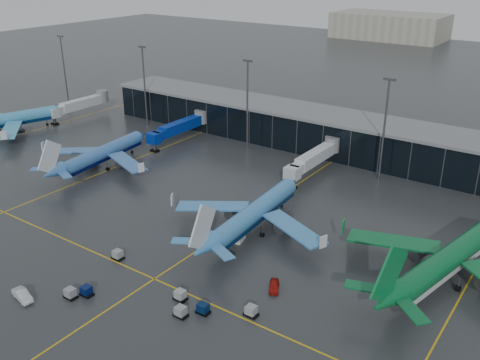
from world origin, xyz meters
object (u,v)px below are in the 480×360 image
Objects in this scene: airliner_aer_lingus at (453,245)px; baggage_carts at (154,294)px; service_van_red at (274,286)px; airliner_klm_near at (255,202)px; service_van_white at (22,295)px; airliner_arkefly at (102,145)px; mobile_airstair at (238,237)px; airliner_klm_west at (5,112)px.

airliner_aer_lingus reaches higher than baggage_carts.
service_van_red is (14.84, 13.47, -0.06)m from baggage_carts.
airliner_aer_lingus is (37.39, 4.31, 0.53)m from airliner_klm_near.
airliner_klm_near is 29.88m from baggage_carts.
airliner_arkefly is at bearing 46.41° from service_van_white.
service_van_red is (14.65, -10.06, -0.07)m from mobile_airstair.
airliner_aer_lingus is at bearing 41.72° from baggage_carts.
airliner_klm_west is at bearing 157.92° from mobile_airstair.
service_van_white is (81.44, -50.26, -5.70)m from airliner_klm_west.
airliner_klm_near reaches higher than airliner_arkefly.
service_van_white is at bearing -61.52° from airliner_arkefly.
airliner_arkefly is 7.94× the size of service_van_white.
baggage_carts is (51.71, -35.45, -5.26)m from airliner_arkefly.
baggage_carts is 7.71× the size of service_van_red.
airliner_aer_lingus is at bearing -39.16° from service_van_white.
airliner_klm_west is 116.32m from service_van_red.
mobile_airstair is (-0.20, -5.83, -5.48)m from airliner_klm_near.
airliner_klm_near is at bearing -12.08° from service_van_white.
mobile_airstair is (-37.58, -10.14, -6.01)m from airliner_aer_lingus.
service_van_white is (-17.53, -36.12, 0.04)m from mobile_airstair.
airliner_aer_lingus reaches higher than airliner_klm_west.
airliner_aer_lingus is 50.96m from baggage_carts.
airliner_arkefly is at bearing 145.57° from baggage_carts.
airliner_klm_near is 22.19m from service_van_red.
mobile_airstair is (0.19, 23.54, 0.01)m from baggage_carts.
airliner_arkefly is at bearing 133.35° from service_van_red.
airliner_arkefly is (47.07, -2.22, -0.50)m from airliner_klm_west.
airliner_arkefly is at bearing 153.12° from mobile_airstair.
service_van_red is at bearing 42.23° from baggage_carts.
airliner_aer_lingus reaches higher than service_van_white.
mobile_airstair reaches higher than service_van_white.
baggage_carts is 21.42m from service_van_white.
airliner_arkefly reaches higher than service_van_red.
baggage_carts reaches higher than service_van_white.
service_van_white is (34.37, -48.04, -5.20)m from airliner_arkefly.
airliner_arkefly is at bearing -169.09° from airliner_aer_lingus.
baggage_carts is at bearing -104.42° from mobile_airstair.
airliner_klm_west is 11.66× the size of mobile_airstair.
airliner_klm_near is 1.28× the size of baggage_carts.
airliner_klm_west reaches higher than airliner_arkefly.
airliner_aer_lingus is at bearing 13.00° from service_van_red.
service_van_white is at bearing -116.74° from airliner_klm_near.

